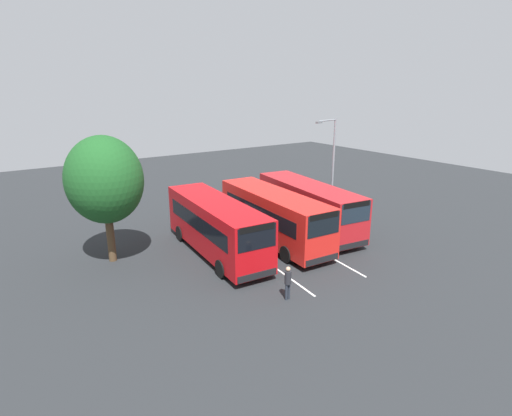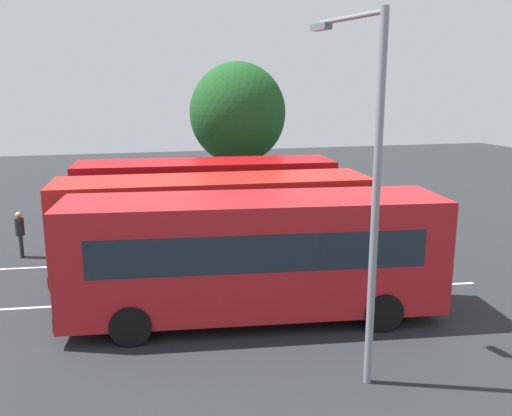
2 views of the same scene
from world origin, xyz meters
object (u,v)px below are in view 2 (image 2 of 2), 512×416
Objects in this scene: bus_far_left at (206,199)px; pedestrian at (20,231)px; depot_tree at (238,114)px; bus_center_left at (213,224)px; bus_center_right at (253,254)px; street_lamp at (369,177)px.

bus_far_left is 6.83m from pedestrian.
depot_tree is (-2.52, -5.51, 2.99)m from bus_far_left.
bus_center_left is at bearing 72.88° from depot_tree.
bus_far_left is 5.91× the size of pedestrian.
bus_far_left is 7.35m from bus_center_right.
depot_tree is (-9.30, -5.55, 3.80)m from pedestrian.
pedestrian is (6.84, -7.30, -0.82)m from bus_center_right.
bus_far_left is 1.33× the size of street_lamp.
street_lamp is at bearing 119.91° from bus_center_right.
pedestrian is 14.03m from street_lamp.
bus_center_left reaches higher than pedestrian.
depot_tree is at bearing -93.83° from bus_center_right.
pedestrian is 11.47m from depot_tree.
depot_tree is at bearing -103.50° from bus_center_left.
pedestrian is 0.23× the size of depot_tree.
bus_center_left is 7.54m from pedestrian.
bus_center_right is 13.42m from depot_tree.
bus_center_left is at bearing 3.92° from street_lamp.
depot_tree is (-0.98, -16.34, 0.47)m from street_lamp.
bus_center_left is 5.90× the size of pedestrian.
bus_far_left is 1.37× the size of depot_tree.
street_lamp is (-8.32, 10.79, 3.33)m from pedestrian.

